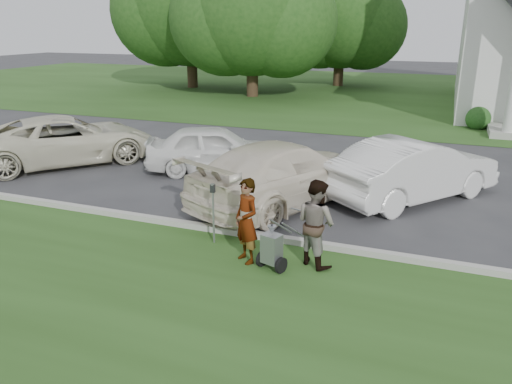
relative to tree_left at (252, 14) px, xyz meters
The scene contains 15 objects.
ground 23.95m from the tree_left, 69.98° to the right, with size 120.00×120.00×0.00m, color #333335.
grass_strip 26.73m from the tree_left, 72.22° to the right, with size 80.00×7.00×0.01m, color #274818.
church_lawn 10.74m from the tree_left, 32.03° to the left, with size 80.00×30.00×0.01m, color #274818.
curb 23.43m from the tree_left, 69.51° to the right, with size 80.00×0.18×0.15m, color #9E9E93.
tree_left is the anchor object (origin of this frame).
tree_far 6.73m from the tree_left, 153.44° to the left, with size 11.64×9.20×10.73m.
tree_back 8.95m from the tree_left, 63.43° to the left, with size 9.61×7.60×8.89m.
striping_cart 24.97m from the tree_left, 67.77° to the right, with size 0.74×1.15×0.99m.
person_left 24.55m from the tree_left, 68.92° to the right, with size 0.63×0.41×1.73m, color #999999.
person_right 24.70m from the tree_left, 65.75° to the right, with size 0.85×0.66×1.74m, color #999999.
parking_meter_near 23.68m from the tree_left, 70.70° to the right, with size 0.10×0.09×1.36m.
car_a 18.26m from the tree_left, 89.39° to the right, with size 2.70×5.85×1.62m, color beige.
car_b 18.22m from the tree_left, 72.51° to the right, with size 1.77×4.41×1.50m, color white.
car_c 21.18m from the tree_left, 66.36° to the right, with size 2.33×5.72×1.66m, color #F1E5CD.
car_d 21.30m from the tree_left, 56.66° to the right, with size 1.76×5.05×1.66m, color silver.
Camera 1 is at (4.10, -8.98, 4.54)m, focal length 35.00 mm.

